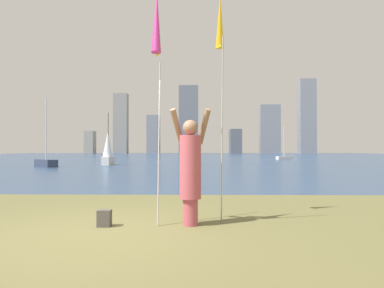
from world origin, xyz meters
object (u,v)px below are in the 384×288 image
at_px(kite_flag_right, 220,29).
at_px(sailboat_4, 46,162).
at_px(sailboat_2, 284,157).
at_px(sailboat_1, 108,150).
at_px(bag, 104,218).
at_px(person, 190,167).
at_px(kite_flag_left, 157,28).

distance_m(kite_flag_right, sailboat_4, 22.45).
relative_size(kite_flag_right, sailboat_2, 0.95).
xyz_separation_m(kite_flag_right, sailboat_4, (-11.72, 18.88, -3.19)).
bearing_deg(sailboat_1, sailboat_2, 42.42).
distance_m(sailboat_1, sailboat_4, 4.91).
relative_size(bag, sailboat_1, 0.06).
distance_m(person, kite_flag_right, 2.67).
bearing_deg(bag, sailboat_2, 72.00).
xyz_separation_m(person, sailboat_2, (11.47, 39.55, -0.69)).
bearing_deg(kite_flag_left, kite_flag_right, 37.34).
xyz_separation_m(kite_flag_left, bag, (-0.88, 0.14, -3.10)).
height_order(kite_flag_left, sailboat_4, sailboat_4).
relative_size(kite_flag_left, sailboat_2, 0.89).
height_order(kite_flag_right, sailboat_4, sailboat_4).
bearing_deg(sailboat_4, bag, -63.49).
bearing_deg(bag, kite_flag_left, -9.00).
xyz_separation_m(bag, sailboat_4, (-9.76, 19.57, 0.19)).
distance_m(kite_flag_left, sailboat_4, 22.58).
bearing_deg(sailboat_2, sailboat_1, -137.58).
relative_size(bag, sailboat_2, 0.06).
xyz_separation_m(bag, sailboat_2, (12.89, 39.66, 0.14)).
bearing_deg(kite_flag_left, sailboat_1, 106.72).
distance_m(kite_flag_left, sailboat_2, 41.68).
xyz_separation_m(kite_flag_left, kite_flag_right, (1.08, 0.83, 0.28)).
bearing_deg(person, kite_flag_left, -173.23).
bearing_deg(sailboat_1, person, -71.84).
distance_m(kite_flag_left, sailboat_1, 23.70).
height_order(person, sailboat_4, sailboat_4).
height_order(kite_flag_right, sailboat_1, sailboat_1).
bearing_deg(sailboat_1, kite_flag_right, -70.12).
bearing_deg(sailboat_2, person, -106.17).
relative_size(sailboat_2, sailboat_4, 0.85).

